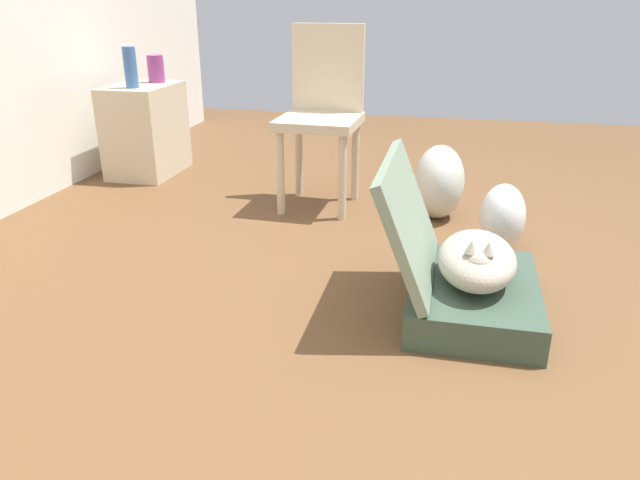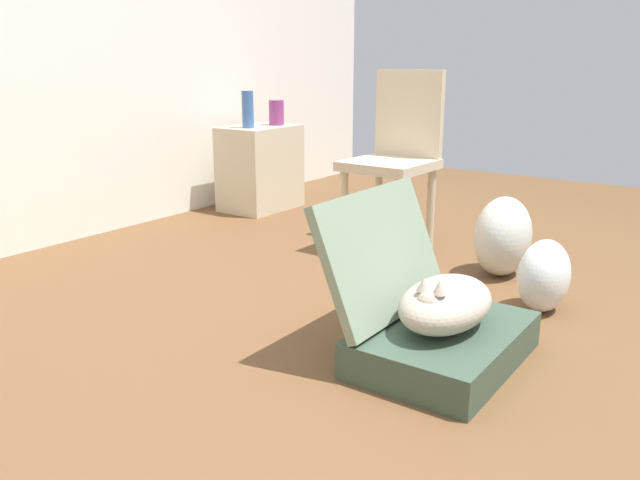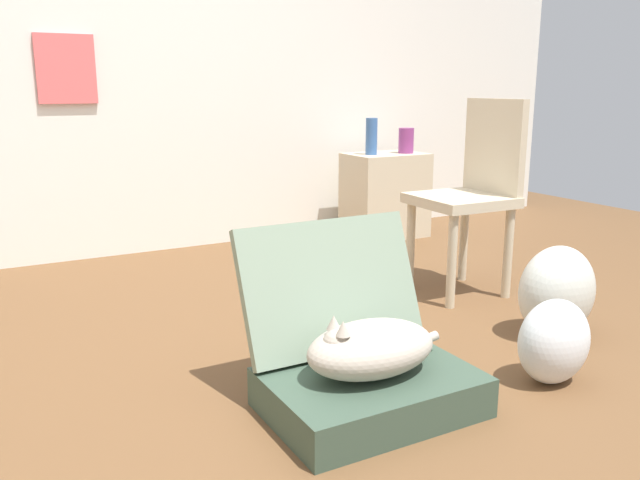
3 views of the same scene
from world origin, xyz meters
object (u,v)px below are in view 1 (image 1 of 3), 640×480
Objects in this scene: chair at (322,110)px; side_table at (146,130)px; suitcase_base at (473,297)px; vase_tall at (130,67)px; cat at (477,260)px; plastic_bag_clear at (439,182)px; vase_short at (156,69)px; plastic_bag_white at (503,216)px.

side_table is at bearing 166.51° from chair.
suitcase_base is 2.71× the size of vase_tall.
suitcase_base is 1.27× the size of cat.
vase_tall is at bearing 80.64° from plastic_bag_clear.
suitcase_base is 0.15m from cat.
vase_short reaches higher than side_table.
side_table is (0.44, 1.91, 0.09)m from plastic_bag_clear.
chair is (1.14, 0.83, 0.46)m from suitcase_base.
plastic_bag_white is 2.42m from vase_short.
plastic_bag_clear is (0.36, 0.31, 0.04)m from plastic_bag_white.
side_table is 3.37× the size of vase_short.
cat is 2.14× the size of vase_tall.
plastic_bag_white is (0.68, -0.13, 0.09)m from suitcase_base.
plastic_bag_white is at bearing -109.86° from side_table.
suitcase_base is 1.48m from chair.
vase_tall is at bearing 73.10° from plastic_bag_white.
suitcase_base is at bearing -52.19° from chair.
plastic_bag_clear is at bearing -107.20° from vase_short.
cat is (-0.01, 0.00, 0.15)m from suitcase_base.
vase_short reaches higher than suitcase_base.
plastic_bag_white is at bearing -106.90° from vase_tall.
plastic_bag_white is at bearing -11.07° from suitcase_base.
suitcase_base is at bearing -123.10° from vase_tall.
side_table is 1.33m from chair.
vase_tall is (1.35, 2.07, 0.48)m from cat.
chair is at bearing -105.25° from side_table.
chair reaches higher than cat.
vase_tall is 1.42× the size of vase_short.
suitcase_base is at bearing -4.29° from cat.
plastic_bag_clear reaches higher than plastic_bag_white.
chair reaches higher than vase_tall.
cat is 0.90× the size of side_table.
plastic_bag_clear is at bearing -7.07° from chair.
plastic_bag_white is 1.13m from chair.
plastic_bag_clear is 2.01m from vase_short.
suitcase_base is at bearing -128.34° from vase_short.
vase_tall is at bearing 56.80° from cat.
plastic_bag_white is 0.53× the size of side_table.
chair is at bearing 81.17° from plastic_bag_clear.
plastic_bag_white is at bearing -23.73° from chair.
plastic_bag_clear is 1.60× the size of vase_tall.
side_table is 0.40m from vase_short.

